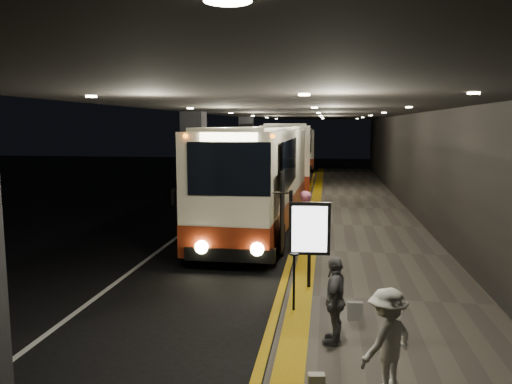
# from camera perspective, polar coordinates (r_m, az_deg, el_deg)

# --- Properties ---
(ground) EXTENTS (90.00, 90.00, 0.00)m
(ground) POSITION_cam_1_polar(r_m,az_deg,el_deg) (14.81, -5.36, -7.68)
(ground) COLOR black
(lane_line_white) EXTENTS (0.12, 50.00, 0.01)m
(lane_line_white) POSITION_cam_1_polar(r_m,az_deg,el_deg) (19.96, -7.05, -3.67)
(lane_line_white) COLOR silver
(lane_line_white) RESTS_ON ground
(kerb_stripe_yellow) EXTENTS (0.18, 50.00, 0.01)m
(kerb_stripe_yellow) POSITION_cam_1_polar(r_m,az_deg,el_deg) (19.31, 4.96, -4.03)
(kerb_stripe_yellow) COLOR gold
(kerb_stripe_yellow) RESTS_ON ground
(sidewalk) EXTENTS (4.50, 50.00, 0.15)m
(sidewalk) POSITION_cam_1_polar(r_m,az_deg,el_deg) (19.31, 12.10, -3.96)
(sidewalk) COLOR #514C44
(sidewalk) RESTS_ON ground
(tactile_strip) EXTENTS (0.50, 50.00, 0.01)m
(tactile_strip) POSITION_cam_1_polar(r_m,az_deg,el_deg) (19.25, 6.45, -3.62)
(tactile_strip) COLOR gold
(tactile_strip) RESTS_ON sidewalk
(terminal_wall) EXTENTS (0.10, 50.00, 6.00)m
(terminal_wall) POSITION_cam_1_polar(r_m,az_deg,el_deg) (19.24, 19.07, 4.54)
(terminal_wall) COLOR black
(terminal_wall) RESTS_ON ground
(support_columns) EXTENTS (0.80, 24.80, 4.40)m
(support_columns) POSITION_cam_1_polar(r_m,az_deg,el_deg) (18.61, -7.07, 2.34)
(support_columns) COLOR black
(support_columns) RESTS_ON ground
(canopy) EXTENTS (9.00, 50.00, 0.40)m
(canopy) POSITION_cam_1_polar(r_m,az_deg,el_deg) (18.91, 5.58, 9.72)
(canopy) COLOR black
(canopy) RESTS_ON support_columns
(coach_main) EXTENTS (2.82, 12.05, 3.73)m
(coach_main) POSITION_cam_1_polar(r_m,az_deg,el_deg) (18.61, 0.43, 1.13)
(coach_main) COLOR #EBE2C4
(coach_main) RESTS_ON ground
(coach_second) EXTENTS (3.27, 12.47, 3.88)m
(coach_second) POSITION_cam_1_polar(r_m,az_deg,el_deg) (31.33, 3.58, 3.91)
(coach_second) COLOR #EBE2C4
(coach_second) RESTS_ON ground
(coach_third) EXTENTS (2.61, 11.17, 3.49)m
(coach_third) POSITION_cam_1_polar(r_m,az_deg,el_deg) (45.98, 5.21, 4.86)
(coach_third) COLOR #EBE2C4
(coach_third) RESTS_ON ground
(passenger_boarding) EXTENTS (0.55, 0.74, 1.83)m
(passenger_boarding) POSITION_cam_1_polar(r_m,az_deg,el_deg) (14.94, 5.81, -3.36)
(passenger_boarding) COLOR #CD6081
(passenger_boarding) RESTS_ON sidewalk
(passenger_waiting_white) EXTENTS (1.01, 1.02, 1.51)m
(passenger_waiting_white) POSITION_cam_1_polar(r_m,az_deg,el_deg) (7.53, 14.74, -16.12)
(passenger_waiting_white) COLOR silver
(passenger_waiting_white) RESTS_ON sidewalk
(passenger_waiting_grey) EXTENTS (0.66, 0.99, 1.55)m
(passenger_waiting_grey) POSITION_cam_1_polar(r_m,az_deg,el_deg) (8.88, 9.02, -12.10)
(passenger_waiting_grey) COLOR #56555B
(passenger_waiting_grey) RESTS_ON sidewalk
(bag_polka) EXTENTS (0.31, 0.16, 0.36)m
(bag_polka) POSITION_cam_1_polar(r_m,az_deg,el_deg) (10.14, 11.21, -13.18)
(bag_polka) COLOR black
(bag_polka) RESTS_ON sidewalk
(bag_plain) EXTENTS (0.25, 0.17, 0.29)m
(bag_plain) POSITION_cam_1_polar(r_m,az_deg,el_deg) (7.56, 6.91, -20.94)
(bag_plain) COLOR beige
(bag_plain) RESTS_ON sidewalk
(info_sign) EXTENTS (0.96, 0.19, 2.01)m
(info_sign) POSITION_cam_1_polar(r_m,az_deg,el_deg) (11.55, 6.14, -4.37)
(info_sign) COLOR black
(info_sign) RESTS_ON sidewalk
(stanchion_post) EXTENTS (0.05, 0.05, 1.18)m
(stanchion_post) POSITION_cam_1_polar(r_m,az_deg,el_deg) (10.30, 4.35, -10.28)
(stanchion_post) COLOR black
(stanchion_post) RESTS_ON sidewalk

